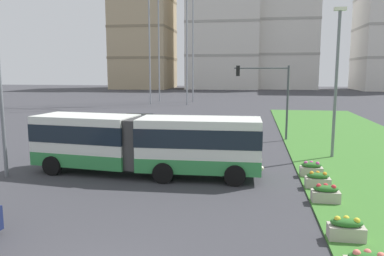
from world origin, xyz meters
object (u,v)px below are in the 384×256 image
Objects in this scene: traffic_light_far_right at (269,89)px; apartment_tower_west at (144,30)px; articulated_bus at (145,143)px; flower_planter_3 at (318,180)px; flower_planter_4 at (311,169)px; apartment_tower_westcentre at (224,25)px; flower_planter_1 at (346,229)px; flower_planter_2 at (326,193)px; streetlight_left at (0,80)px; streetlight_median at (336,77)px; apartment_tower_centre at (284,23)px; car_white_van at (139,124)px.

traffic_light_far_right is 93.48m from apartment_tower_west.
flower_planter_3 is at bearing -7.58° from articulated_bus.
apartment_tower_westcentre reaches higher than flower_planter_4.
flower_planter_1 is 7.40m from flower_planter_4.
articulated_bus reaches higher than flower_planter_4.
flower_planter_1 is at bearing -90.00° from flower_planter_2.
streetlight_left is 0.98× the size of streetlight_median.
apartment_tower_west is (-34.93, 85.62, 13.74)m from traffic_light_far_right.
streetlight_left is (-13.43, -12.72, 0.88)m from traffic_light_far_right.
articulated_bus reaches higher than flower_planter_1.
streetlight_median reaches higher than streetlight_left.
streetlight_left is at bearing -101.35° from apartment_tower_centre.
flower_planter_3 is at bearing 90.00° from flower_planter_1.
apartment_tower_west reaches higher than streetlight_median.
apartment_tower_centre is at bearing 85.42° from traffic_light_far_right.
apartment_tower_westcentre is (0.46, 84.60, 18.17)m from car_white_van.
flower_planter_3 is at bearing -82.89° from apartment_tower_westcentre.
flower_planter_4 is at bearing -69.05° from apartment_tower_west.
articulated_bus is 1.33× the size of streetlight_median.
flower_planter_1 is at bearing -92.88° from apartment_tower_centre.
flower_planter_2 is at bearing -5.67° from streetlight_left.
flower_planter_2 is (12.77, -16.13, -0.33)m from car_white_van.
traffic_light_far_right reaches higher than flower_planter_4.
traffic_light_far_right is at bearing 98.34° from flower_planter_3.
apartment_tower_westcentre is at bearing 88.32° from streetlight_left.
apartment_tower_west reaches higher than traffic_light_far_right.
car_white_van is at bearing 136.26° from flower_planter_4.
apartment_tower_westcentre is at bearing -168.37° from apartment_tower_centre.
flower_planter_4 is 11.06m from traffic_light_far_right.
flower_planter_2 is 0.19× the size of traffic_light_far_right.
apartment_tower_centre reaches higher than apartment_tower_westcentre.
flower_planter_1 is at bearing -56.94° from car_white_van.
apartment_tower_west reaches higher than flower_planter_2.
streetlight_median is (10.30, 5.47, 3.28)m from articulated_bus.
traffic_light_far_right is (-1.80, 12.29, 3.55)m from flower_planter_3.
streetlight_median is (1.90, 4.61, 4.51)m from flower_planter_4.
apartment_tower_centre is at bearing 86.97° from flower_planter_3.
flower_planter_3 is 0.03× the size of apartment_tower_centre.
car_white_van is at bearing 170.16° from traffic_light_far_right.
streetlight_median is at bearing 67.62° from flower_planter_4.
apartment_tower_centre reaches higher than streetlight_left.
flower_planter_4 is 104.17m from apartment_tower_west.
apartment_tower_westcentre is at bearing 97.11° from flower_planter_3.
apartment_tower_centre reaches higher than flower_planter_2.
car_white_van is at bearing 128.37° from flower_planter_2.
traffic_light_far_right is 6.87m from streetlight_median.
traffic_light_far_right is (6.59, 11.18, 2.32)m from articulated_bus.
apartment_tower_west is 42.44m from apartment_tower_centre.
apartment_tower_centre reaches higher than apartment_tower_west.
apartment_tower_westcentre reaches higher than flower_planter_1.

